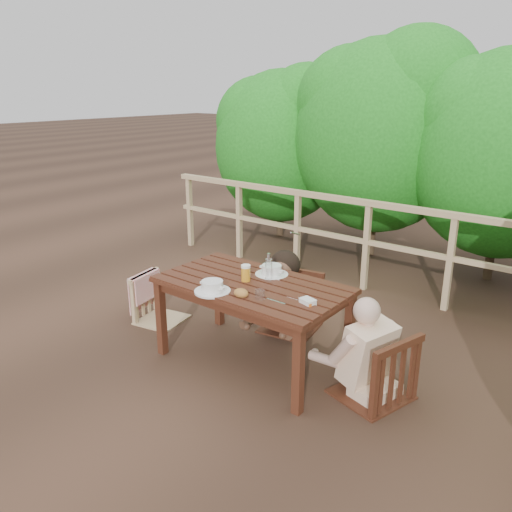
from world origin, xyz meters
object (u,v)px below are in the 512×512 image
Objects in this scene: chair_right at (375,335)px; soup_near at (212,287)px; diner_right at (381,322)px; chair_far at (291,279)px; tumbler at (260,295)px; table at (252,323)px; chair_left at (159,279)px; bottle at (269,268)px; butter_tub at (308,302)px; soup_far at (272,270)px; woman at (292,267)px; beer_glass at (246,274)px; bread_roll at (241,293)px.

chair_right reaches higher than soup_near.
chair_far is at bearing 80.42° from diner_right.
table is at bearing 138.12° from tumbler.
chair_left is 3.58× the size of bottle.
butter_tub is (0.69, 0.24, -0.02)m from soup_near.
soup_far is 1.14× the size of bottle.
bottle is at bearing -83.22° from chair_far.
bottle reaches higher than soup_near.
bottle is at bearing -63.27° from soup_far.
chair_right is 0.97m from bottle.
chair_right is (1.09, -0.54, 0.00)m from chair_far.
bottle is (0.17, -0.59, 0.19)m from woman.
diner_right is 14.34× the size of tumbler.
bottle is (0.14, 0.12, 0.05)m from beer_glass.
bottle is at bearing 64.53° from soup_near.
soup_far is at bearing -86.48° from chair_far.
soup_near is (-1.12, -0.46, 0.23)m from chair_right.
diner_right is 1.25m from soup_near.
tumbler is (0.35, -0.91, 0.23)m from chair_far.
tumbler is (0.38, 0.09, -0.00)m from soup_near.
chair_far reaches higher than butter_tub.
bread_roll is (0.10, -0.26, 0.38)m from table.
soup_far is 3.22× the size of tumbler.
beer_glass is 0.61× the size of bottle.
table is at bearing -91.77° from soup_far.
soup_near is 1.90× the size of beer_glass.
woman is (-1.09, 0.56, 0.11)m from chair_right.
diner_right is at bearing -35.68° from chair_far.
tumbler is (0.31, -0.22, -0.03)m from beer_glass.
chair_left is at bearing -177.62° from bottle.
table is 0.51m from soup_near.
bread_roll is at bearing -115.16° from chair_left.
chair_right is at bearing 22.44° from soup_near.
chair_right is 6.82× the size of beer_glass.
bottle is (0.20, 0.43, 0.07)m from soup_near.
beer_glass is at bearing -170.71° from butter_tub.
chair_right is (0.99, 0.15, 0.15)m from table.
chair_left is 2.20m from diner_right.
table is 0.51m from tumbler.
chair_far is 1.03m from soup_near.
diner_right is at bearing 24.00° from bread_roll.
chair_far is at bearing 102.04° from bread_roll.
tumbler is (0.35, -0.93, 0.12)m from woman.
chair_left reaches higher than soup_far.
chair_far is 3.58× the size of soup_near.
chair_right is 0.82× the size of diner_right.
soup_near is at bearing 78.16° from woman.
table is 0.48m from bottle.
soup_near reaches higher than tumbler.
soup_far is 0.17m from bottle.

